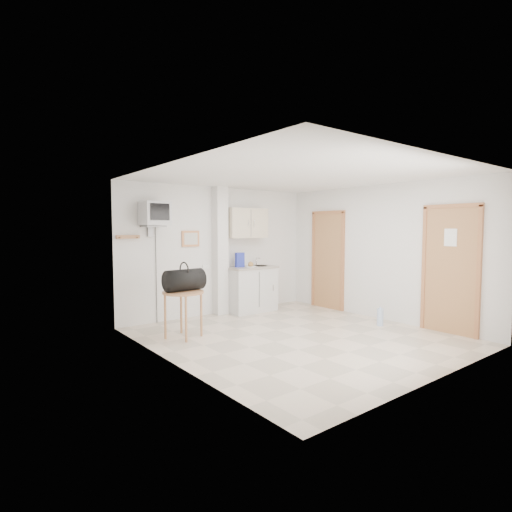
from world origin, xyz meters
TOP-DOWN VIEW (x-y plane):
  - ground at (0.00, 0.00)m, footprint 4.50×4.50m
  - room_envelope at (0.24, 0.09)m, footprint 4.24×4.54m
  - kitchenette at (0.57, 2.00)m, footprint 1.03×0.58m
  - crt_television at (-1.45, 2.02)m, footprint 0.44×0.45m
  - round_table at (-1.43, 1.05)m, footprint 0.64×0.64m
  - duffel_bag at (-1.39, 1.09)m, footprint 0.63×0.38m
  - water_bottle at (1.63, -0.37)m, footprint 0.11×0.11m

SIDE VIEW (x-z plane):
  - ground at x=0.00m, z-range 0.00..0.00m
  - water_bottle at x=1.63m, z-range -0.02..0.32m
  - round_table at x=-1.43m, z-range 0.26..0.99m
  - kitchenette at x=0.57m, z-range -0.25..1.85m
  - duffel_bag at x=-1.39m, z-range 0.67..1.12m
  - room_envelope at x=0.24m, z-range 0.26..2.81m
  - crt_television at x=-1.45m, z-range 0.86..3.01m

